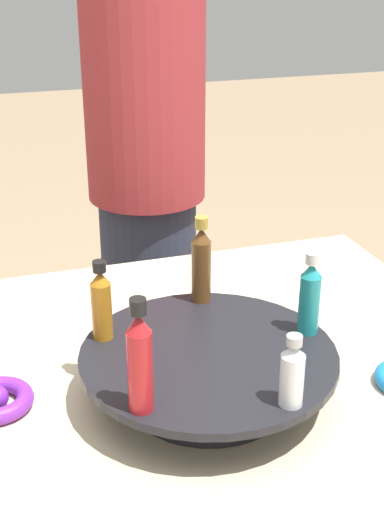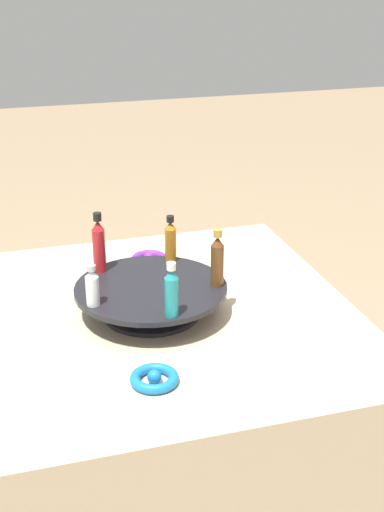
% 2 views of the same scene
% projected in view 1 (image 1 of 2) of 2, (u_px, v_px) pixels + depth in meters
% --- Properties ---
extents(display_stand, '(0.35, 0.35, 0.07)m').
position_uv_depth(display_stand, '(208.00, 368.00, 0.98)').
color(display_stand, black).
rests_on(display_stand, party_table).
extents(bottle_amber, '(0.03, 0.03, 0.12)m').
position_uv_depth(bottle_amber, '(101.00, 303.00, 0.98)').
color(bottle_amber, '#AD6B19').
rests_on(bottle_amber, display_stand).
extents(bottle_red, '(0.03, 0.03, 0.15)m').
position_uv_depth(bottle_red, '(140.00, 360.00, 0.82)').
color(bottle_red, '#B21E23').
rests_on(bottle_red, display_stand).
extents(bottle_clear, '(0.03, 0.03, 0.09)m').
position_uv_depth(bottle_clear, '(292.00, 373.00, 0.84)').
color(bottle_clear, silver).
rests_on(bottle_clear, display_stand).
extents(bottle_teal, '(0.03, 0.03, 0.12)m').
position_uv_depth(bottle_teal, '(310.00, 296.00, 1.00)').
color(bottle_teal, teal).
rests_on(bottle_teal, display_stand).
extents(bottle_brown, '(0.03, 0.03, 0.14)m').
position_uv_depth(bottle_brown, '(201.00, 263.00, 1.08)').
color(bottle_brown, brown).
rests_on(bottle_brown, display_stand).
extents(person_figure, '(0.29, 0.29, 1.70)m').
position_uv_depth(person_figure, '(146.00, 138.00, 1.72)').
color(person_figure, '#282D42').
rests_on(person_figure, ground_plane).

